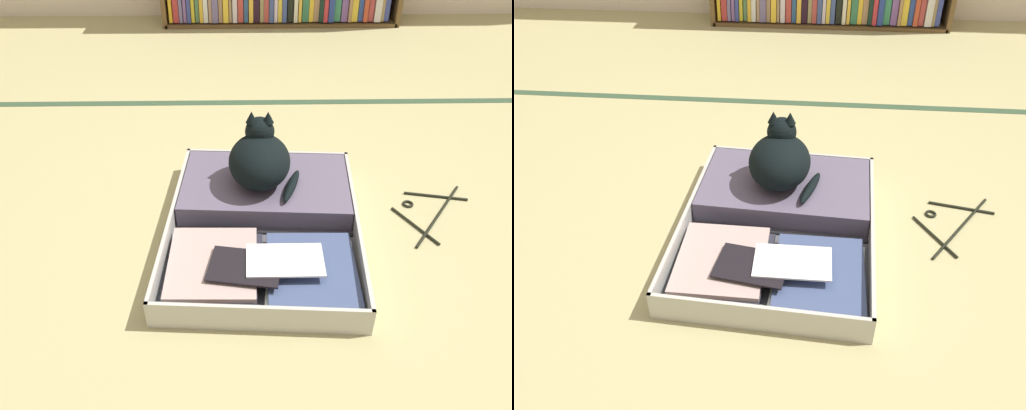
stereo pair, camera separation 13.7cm
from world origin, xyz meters
TOP-DOWN VIEW (x-y plane):
  - ground_plane at (0.00, 0.00)m, footprint 10.00×10.00m
  - tatami_border at (0.00, 1.01)m, footprint 4.80×0.05m
  - open_suitcase at (-0.00, 0.04)m, footprint 0.69×0.86m
  - black_cat at (-0.01, 0.19)m, footprint 0.27×0.29m
  - clothes_hanger at (0.60, 0.11)m, footprint 0.30×0.35m

SIDE VIEW (x-z plane):
  - ground_plane at x=0.00m, z-range 0.00..0.00m
  - tatami_border at x=0.00m, z-range 0.00..0.00m
  - clothes_hanger at x=0.60m, z-range 0.00..0.01m
  - open_suitcase at x=0.00m, z-range -0.01..0.09m
  - black_cat at x=-0.01m, z-range 0.06..0.32m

